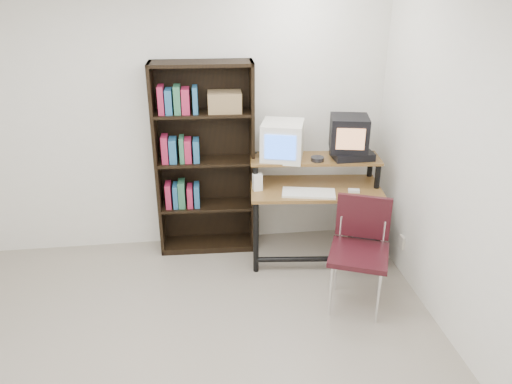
{
  "coord_description": "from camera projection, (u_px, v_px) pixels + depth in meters",
  "views": [
    {
      "loc": [
        0.16,
        -2.6,
        2.57
      ],
      "look_at": [
        0.64,
        1.1,
        0.9
      ],
      "focal_mm": 35.0,
      "sensor_mm": 36.0,
      "label": 1
    }
  ],
  "objects": [
    {
      "name": "floor",
      "position": [
        183.0,
        384.0,
        3.39
      ],
      "size": [
        4.0,
        4.0,
        0.01
      ],
      "primitive_type": "cube",
      "color": "#9E9483",
      "rests_on": "ground"
    },
    {
      "name": "back_wall",
      "position": [
        176.0,
        118.0,
        4.67
      ],
      "size": [
        4.0,
        0.01,
        2.6
      ],
      "primitive_type": "cube",
      "color": "white",
      "rests_on": "floor"
    },
    {
      "name": "right_wall",
      "position": [
        496.0,
        194.0,
        3.09
      ],
      "size": [
        0.01,
        4.0,
        2.6
      ],
      "primitive_type": "cube",
      "color": "white",
      "rests_on": "floor"
    },
    {
      "name": "computer_desk",
      "position": [
        315.0,
        191.0,
        4.64
      ],
      "size": [
        1.25,
        0.72,
        0.98
      ],
      "rotation": [
        0.0,
        0.0,
        -0.11
      ],
      "color": "brown",
      "rests_on": "floor"
    },
    {
      "name": "crt_monitor",
      "position": [
        282.0,
        141.0,
        4.54
      ],
      "size": [
        0.45,
        0.45,
        0.35
      ],
      "rotation": [
        0.0,
        0.0,
        -0.28
      ],
      "color": "white",
      "rests_on": "computer_desk"
    },
    {
      "name": "vcr",
      "position": [
        352.0,
        155.0,
        4.58
      ],
      "size": [
        0.37,
        0.27,
        0.08
      ],
      "primitive_type": "cube",
      "rotation": [
        0.0,
        0.0,
        0.03
      ],
      "color": "black",
      "rests_on": "computer_desk"
    },
    {
      "name": "crt_tv",
      "position": [
        349.0,
        134.0,
        4.53
      ],
      "size": [
        0.4,
        0.39,
        0.32
      ],
      "rotation": [
        0.0,
        0.0,
        -0.21
      ],
      "color": "black",
      "rests_on": "vcr"
    },
    {
      "name": "cd_spindle",
      "position": [
        317.0,
        160.0,
        4.52
      ],
      "size": [
        0.15,
        0.15,
        0.05
      ],
      "primitive_type": "cylinder",
      "rotation": [
        0.0,
        0.0,
        -0.26
      ],
      "color": "#26262B",
      "rests_on": "computer_desk"
    },
    {
      "name": "keyboard",
      "position": [
        309.0,
        194.0,
        4.46
      ],
      "size": [
        0.5,
        0.31,
        0.03
      ],
      "primitive_type": "cube",
      "rotation": [
        0.0,
        0.0,
        -0.22
      ],
      "color": "white",
      "rests_on": "computer_desk"
    },
    {
      "name": "mousepad",
      "position": [
        352.0,
        192.0,
        4.52
      ],
      "size": [
        0.26,
        0.23,
        0.01
      ],
      "primitive_type": "cube",
      "rotation": [
        0.0,
        0.0,
        -0.27
      ],
      "color": "black",
      "rests_on": "computer_desk"
    },
    {
      "name": "mouse",
      "position": [
        354.0,
        191.0,
        4.5
      ],
      "size": [
        0.11,
        0.08,
        0.03
      ],
      "primitive_type": "cube",
      "rotation": [
        0.0,
        0.0,
        -0.23
      ],
      "color": "white",
      "rests_on": "mousepad"
    },
    {
      "name": "desk_speaker",
      "position": [
        257.0,
        183.0,
        4.52
      ],
      "size": [
        0.09,
        0.08,
        0.17
      ],
      "primitive_type": "cube",
      "rotation": [
        0.0,
        0.0,
        0.12
      ],
      "color": "white",
      "rests_on": "computer_desk"
    },
    {
      "name": "pc_tower",
      "position": [
        361.0,
        237.0,
        4.8
      ],
      "size": [
        0.3,
        0.48,
        0.42
      ],
      "primitive_type": "cube",
      "rotation": [
        0.0,
        0.0,
        -0.22
      ],
      "color": "black",
      "rests_on": "floor"
    },
    {
      "name": "school_chair",
      "position": [
        360.0,
        242.0,
        4.02
      ],
      "size": [
        0.6,
        0.6,
        0.91
      ],
      "rotation": [
        0.0,
        0.0,
        -0.4
      ],
      "color": "black",
      "rests_on": "floor"
    },
    {
      "name": "bookshelf",
      "position": [
        204.0,
        158.0,
        4.71
      ],
      "size": [
        0.93,
        0.34,
        1.84
      ],
      "rotation": [
        0.0,
        0.0,
        -0.04
      ],
      "color": "black",
      "rests_on": "floor"
    },
    {
      "name": "wall_outlet",
      "position": [
        402.0,
        242.0,
        4.54
      ],
      "size": [
        0.02,
        0.08,
        0.12
      ],
      "primitive_type": "cube",
      "color": "beige",
      "rests_on": "right_wall"
    }
  ]
}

